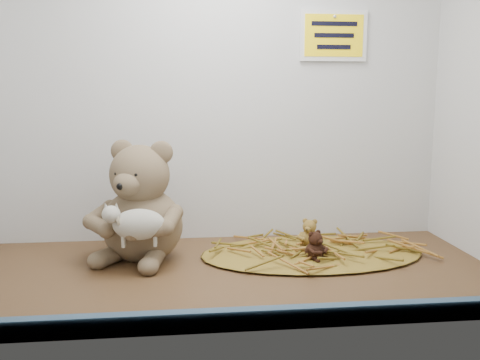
{
  "coord_description": "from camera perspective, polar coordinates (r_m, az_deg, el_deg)",
  "views": [
    {
      "loc": [
        -11.21,
        -114.45,
        40.25
      ],
      "look_at": [
        1.92,
        3.82,
        20.47
      ],
      "focal_mm": 40.0,
      "sensor_mm": 36.0,
      "label": 1
    }
  ],
  "objects": [
    {
      "name": "mini_teddy_tan",
      "position": [
        1.39,
        7.43,
        -5.45
      ],
      "size": [
        8.08,
        8.2,
        7.19
      ],
      "primitive_type": null,
      "rotation": [
        0.0,
        0.0,
        -0.52
      ],
      "color": "olive",
      "rests_on": "straw_bed"
    },
    {
      "name": "alcove_shell",
      "position": [
        1.24,
        -1.17,
        11.63
      ],
      "size": [
        120.4,
        60.2,
        90.4
      ],
      "color": "#3C2914",
      "rests_on": "ground"
    },
    {
      "name": "toy_lamb",
      "position": [
        1.21,
        -10.73,
        -4.68
      ],
      "size": [
        15.08,
        9.2,
        9.75
      ],
      "primitive_type": null,
      "color": "beige",
      "rests_on": "main_teddy"
    },
    {
      "name": "straw_bed",
      "position": [
        1.35,
        7.66,
        -7.75
      ],
      "size": [
        55.29,
        32.1,
        1.07
      ],
      "primitive_type": "ellipsoid",
      "color": "olive",
      "rests_on": "shelf_floor"
    },
    {
      "name": "front_rail",
      "position": [
        0.95,
        1.06,
        -14.56
      ],
      "size": [
        119.28,
        2.2,
        3.6
      ],
      "primitive_type": "cube",
      "color": "#355165",
      "rests_on": "shelf_floor"
    },
    {
      "name": "wall_sign",
      "position": [
        1.5,
        9.94,
        14.93
      ],
      "size": [
        16.0,
        1.2,
        11.0
      ],
      "primitive_type": "cube",
      "color": "yellow",
      "rests_on": "back_wall"
    },
    {
      "name": "mini_teddy_brown",
      "position": [
        1.29,
        7.99,
        -6.77
      ],
      "size": [
        7.94,
        8.02,
        6.92
      ],
      "primitive_type": null,
      "rotation": [
        0.0,
        0.0,
        0.61
      ],
      "color": "black",
      "rests_on": "straw_bed"
    },
    {
      "name": "main_teddy",
      "position": [
        1.3,
        -10.44,
        -2.16
      ],
      "size": [
        31.35,
        31.99,
        28.87
      ],
      "primitive_type": null,
      "rotation": [
        0.0,
        0.0,
        -0.43
      ],
      "color": "#756748",
      "rests_on": "shelf_floor"
    }
  ]
}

